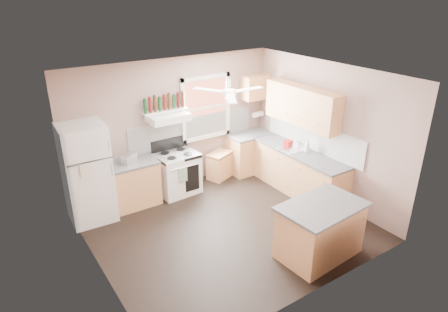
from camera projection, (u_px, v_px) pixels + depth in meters
floor at (229, 227)px, 7.11m from camera, size 4.50×4.50×0.00m
ceiling at (230, 76)px, 6.04m from camera, size 4.50×4.50×0.00m
wall_back at (173, 125)px, 8.12m from camera, size 4.50×0.05×2.70m
wall_right at (326, 132)px, 7.73m from camera, size 0.05×4.00×2.70m
wall_left at (91, 195)px, 5.42m from camera, size 0.05×4.00×2.70m
backsplash_back at (193, 129)px, 8.39m from camera, size 2.90×0.03×0.55m
backsplash_right at (312, 136)px, 8.01m from camera, size 0.03×2.60×0.55m
window_view at (205, 107)px, 8.37m from camera, size 1.00×0.02×1.20m
window_frame at (206, 108)px, 8.35m from camera, size 1.16×0.07×1.36m
refrigerator at (87, 173)px, 7.05m from camera, size 0.81×0.79×1.82m
base_cabinet_left at (134, 184)px, 7.70m from camera, size 0.90×0.60×0.86m
counter_left at (132, 163)px, 7.52m from camera, size 0.92×0.62×0.04m
toaster at (129, 158)px, 7.44m from camera, size 0.32×0.26×0.18m
stove at (177, 173)px, 8.14m from camera, size 0.84×0.68×0.86m
range_hood at (168, 117)px, 7.69m from camera, size 0.78×0.50×0.14m
bottle_shelf at (165, 111)px, 7.74m from camera, size 0.90×0.26×0.03m
cart at (220, 167)px, 8.83m from camera, size 0.63×0.53×0.53m
base_cabinet_corner at (250, 153)px, 9.13m from camera, size 1.00×0.60×0.86m
base_cabinet_right at (299, 173)px, 8.16m from camera, size 0.60×2.20×0.86m
counter_corner at (250, 134)px, 8.95m from camera, size 1.02×0.62×0.04m
counter_right at (300, 153)px, 7.98m from camera, size 0.62×2.22×0.04m
sink at (294, 149)px, 8.13m from camera, size 0.55×0.45×0.03m
faucet at (300, 144)px, 8.18m from camera, size 0.03×0.03×0.14m
upper_cabinet_right at (302, 106)px, 7.85m from camera, size 0.33×1.80×0.76m
upper_cabinet_corner at (255, 87)px, 8.75m from camera, size 0.60×0.33×0.52m
paper_towel at (258, 114)px, 9.09m from camera, size 0.26×0.12×0.12m
island at (320, 231)px, 6.24m from camera, size 1.31×0.88×0.86m
island_top at (322, 206)px, 6.06m from camera, size 1.38×0.96×0.04m
ceiling_fan_hub at (229, 92)px, 6.14m from camera, size 0.20×0.20×0.08m
soap_bottle at (307, 146)px, 7.91m from camera, size 0.14×0.14×0.26m
red_caddy at (288, 143)px, 8.28m from camera, size 0.21×0.16×0.10m
wine_bottles at (165, 103)px, 7.68m from camera, size 0.86×0.06×0.31m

